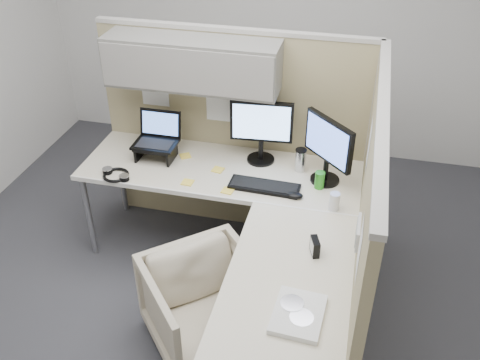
% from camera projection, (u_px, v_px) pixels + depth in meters
% --- Properties ---
extents(ground, '(4.50, 4.50, 0.00)m').
position_uv_depth(ground, '(218.00, 298.00, 3.74)').
color(ground, '#333338').
rests_on(ground, ground).
extents(partition_back, '(2.00, 0.36, 1.63)m').
position_uv_depth(partition_back, '(216.00, 102.00, 3.85)').
color(partition_back, tan).
rests_on(partition_back, ground).
extents(partition_right, '(0.07, 2.03, 1.63)m').
position_uv_depth(partition_right, '(363.00, 233.00, 3.06)').
color(partition_right, tan).
rests_on(partition_right, ground).
extents(desk, '(2.00, 1.98, 0.73)m').
position_uv_depth(desk, '(239.00, 212.00, 3.44)').
color(desk, beige).
rests_on(desk, ground).
extents(office_chair, '(0.90, 0.90, 0.68)m').
position_uv_depth(office_chair, '(206.00, 302.00, 3.25)').
color(office_chair, beige).
rests_on(office_chair, ground).
extents(monitor_left, '(0.44, 0.20, 0.47)m').
position_uv_depth(monitor_left, '(261.00, 127.00, 3.73)').
color(monitor_left, black).
rests_on(monitor_left, desk).
extents(monitor_right, '(0.34, 0.34, 0.47)m').
position_uv_depth(monitor_right, '(328.00, 146.00, 3.51)').
color(monitor_right, black).
rests_on(monitor_right, desk).
extents(laptop_station, '(0.31, 0.27, 0.32)m').
position_uv_depth(laptop_station, '(157.00, 141.00, 3.86)').
color(laptop_station, black).
rests_on(laptop_station, desk).
extents(keyboard, '(0.48, 0.17, 0.02)m').
position_uv_depth(keyboard, '(264.00, 187.00, 3.58)').
color(keyboard, black).
rests_on(keyboard, desk).
extents(mouse, '(0.11, 0.08, 0.04)m').
position_uv_depth(mouse, '(295.00, 195.00, 3.48)').
color(mouse, black).
rests_on(mouse, desk).
extents(travel_mug, '(0.08, 0.08, 0.17)m').
position_uv_depth(travel_mug, '(300.00, 160.00, 3.73)').
color(travel_mug, silver).
rests_on(travel_mug, desk).
extents(soda_can_green, '(0.07, 0.07, 0.12)m').
position_uv_depth(soda_can_green, '(334.00, 201.00, 3.36)').
color(soda_can_green, silver).
rests_on(soda_can_green, desk).
extents(soda_can_silver, '(0.07, 0.07, 0.12)m').
position_uv_depth(soda_can_silver, '(320.00, 180.00, 3.56)').
color(soda_can_silver, '#268C1E').
rests_on(soda_can_silver, desk).
extents(sticky_note_d, '(0.09, 0.09, 0.01)m').
position_uv_depth(sticky_note_d, '(218.00, 170.00, 3.77)').
color(sticky_note_d, yellow).
rests_on(sticky_note_d, desk).
extents(sticky_note_b, '(0.09, 0.09, 0.01)m').
position_uv_depth(sticky_note_b, '(228.00, 191.00, 3.56)').
color(sticky_note_b, yellow).
rests_on(sticky_note_b, desk).
extents(sticky_note_a, '(0.08, 0.08, 0.01)m').
position_uv_depth(sticky_note_a, '(188.00, 182.00, 3.64)').
color(sticky_note_a, yellow).
rests_on(sticky_note_a, desk).
extents(sticky_note_c, '(0.10, 0.10, 0.01)m').
position_uv_depth(sticky_note_c, '(185.00, 156.00, 3.93)').
color(sticky_note_c, yellow).
rests_on(sticky_note_c, desk).
extents(headphones, '(0.23, 0.23, 0.03)m').
position_uv_depth(headphones, '(116.00, 175.00, 3.70)').
color(headphones, black).
rests_on(headphones, desk).
extents(paper_stack, '(0.26, 0.33, 0.03)m').
position_uv_depth(paper_stack, '(298.00, 314.00, 2.64)').
color(paper_stack, white).
rests_on(paper_stack, desk).
extents(desk_clock, '(0.07, 0.11, 0.10)m').
position_uv_depth(desk_clock, '(315.00, 247.00, 3.01)').
color(desk_clock, black).
rests_on(desk_clock, desk).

